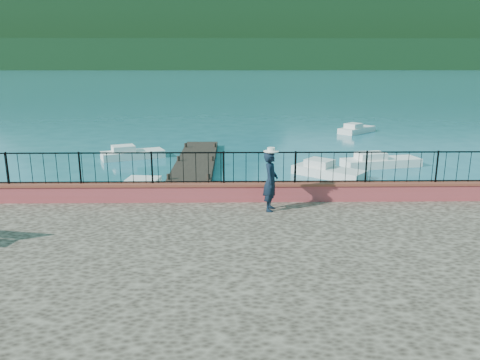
{
  "coord_description": "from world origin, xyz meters",
  "views": [
    {
      "loc": [
        -0.03,
        -10.3,
        5.45
      ],
      "look_at": [
        0.17,
        2.0,
        2.3
      ],
      "focal_mm": 35.0,
      "sensor_mm": 36.0,
      "label": 1
    }
  ],
  "objects_px": {
    "boat_0": "(157,187)",
    "boat_3": "(133,151)",
    "boat_5": "(357,128)",
    "boat_2": "(381,159)",
    "person": "(271,181)",
    "boat_1": "(329,168)"
  },
  "relations": [
    {
      "from": "boat_2",
      "to": "boat_5",
      "type": "height_order",
      "value": "same"
    },
    {
      "from": "person",
      "to": "boat_3",
      "type": "distance_m",
      "value": 15.16
    },
    {
      "from": "boat_0",
      "to": "boat_3",
      "type": "xyz_separation_m",
      "value": [
        -2.6,
        7.89,
        0.0
      ]
    },
    {
      "from": "boat_1",
      "to": "boat_5",
      "type": "relative_size",
      "value": 1.03
    },
    {
      "from": "boat_3",
      "to": "person",
      "type": "bearing_deg",
      "value": -85.92
    },
    {
      "from": "person",
      "to": "boat_0",
      "type": "xyz_separation_m",
      "value": [
        -4.22,
        5.55,
        -1.67
      ]
    },
    {
      "from": "boat_0",
      "to": "boat_5",
      "type": "xyz_separation_m",
      "value": [
        12.82,
        17.48,
        0.0
      ]
    },
    {
      "from": "boat_1",
      "to": "boat_5",
      "type": "distance_m",
      "value": 15.01
    },
    {
      "from": "boat_5",
      "to": "boat_1",
      "type": "bearing_deg",
      "value": -153.15
    },
    {
      "from": "person",
      "to": "boat_5",
      "type": "xyz_separation_m",
      "value": [
        8.6,
        23.02,
        -1.67
      ]
    },
    {
      "from": "boat_2",
      "to": "boat_3",
      "type": "height_order",
      "value": "same"
    },
    {
      "from": "boat_0",
      "to": "boat_5",
      "type": "height_order",
      "value": "same"
    },
    {
      "from": "boat_0",
      "to": "boat_5",
      "type": "distance_m",
      "value": 21.68
    },
    {
      "from": "boat_1",
      "to": "boat_2",
      "type": "height_order",
      "value": "same"
    },
    {
      "from": "boat_1",
      "to": "boat_5",
      "type": "bearing_deg",
      "value": 110.88
    },
    {
      "from": "person",
      "to": "boat_5",
      "type": "bearing_deg",
      "value": -8.69
    },
    {
      "from": "boat_5",
      "to": "person",
      "type": "bearing_deg",
      "value": -154.01
    },
    {
      "from": "boat_0",
      "to": "boat_3",
      "type": "relative_size",
      "value": 1.07
    },
    {
      "from": "person",
      "to": "boat_3",
      "type": "relative_size",
      "value": 0.5
    },
    {
      "from": "boat_0",
      "to": "boat_2",
      "type": "height_order",
      "value": "same"
    },
    {
      "from": "boat_0",
      "to": "boat_2",
      "type": "bearing_deg",
      "value": 32.82
    },
    {
      "from": "boat_0",
      "to": "boat_2",
      "type": "xyz_separation_m",
      "value": [
        11.0,
        5.53,
        0.0
      ]
    }
  ]
}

